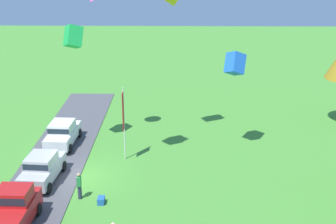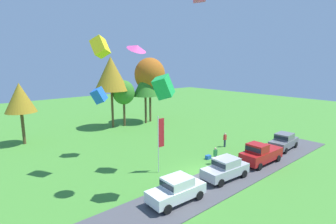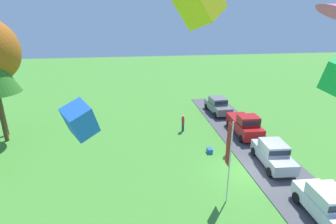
{
  "view_description": "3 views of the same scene",
  "coord_description": "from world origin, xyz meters",
  "px_view_note": "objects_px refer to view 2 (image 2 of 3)",
  "views": [
    {
      "loc": [
        27.34,
        6.24,
        14.48
      ],
      "look_at": [
        2.15,
        5.8,
        5.38
      ],
      "focal_mm": 50.0,
      "sensor_mm": 36.0,
      "label": 1
    },
    {
      "loc": [
        -17.13,
        -15.11,
        10.03
      ],
      "look_at": [
        0.31,
        4.95,
        4.96
      ],
      "focal_mm": 28.0,
      "sensor_mm": 36.0,
      "label": 2
    },
    {
      "loc": [
        -15.49,
        8.18,
        10.79
      ],
      "look_at": [
        1.97,
        5.59,
        4.31
      ],
      "focal_mm": 28.0,
      "sensor_mm": 36.0,
      "label": 3
    }
  ],
  "objects_px": {
    "cooler_box": "(208,157)",
    "kite_box_low_drifter": "(100,47)",
    "car_sedan_mid_row": "(284,141)",
    "person_beside_suv": "(225,140)",
    "kite_box_trailing_tail": "(99,95)",
    "flag_banner": "(160,137)",
    "kite_delta_mid_center": "(137,47)",
    "tree_far_left": "(145,84)",
    "tree_center_back": "(111,74)",
    "car_pickup_by_flagpole": "(260,153)",
    "kite_box_high_right": "(163,87)",
    "car_sedan_near_entrance": "(177,189)",
    "person_on_lawn": "(215,156)",
    "tree_right_of_center": "(124,93)",
    "car_sedan_far_end": "(226,168)",
    "tree_lone_near": "(20,98)",
    "tree_left_of_center": "(150,75)"
  },
  "relations": [
    {
      "from": "car_sedan_far_end",
      "to": "car_sedan_near_entrance",
      "type": "bearing_deg",
      "value": -179.75
    },
    {
      "from": "car_sedan_far_end",
      "to": "tree_center_back",
      "type": "relative_size",
      "value": 0.41
    },
    {
      "from": "kite_delta_mid_center",
      "to": "kite_box_high_right",
      "type": "xyz_separation_m",
      "value": [
        1.05,
        -1.66,
        -2.73
      ]
    },
    {
      "from": "flag_banner",
      "to": "person_beside_suv",
      "type": "bearing_deg",
      "value": 3.08
    },
    {
      "from": "car_sedan_near_entrance",
      "to": "person_beside_suv",
      "type": "relative_size",
      "value": 2.62
    },
    {
      "from": "car_sedan_near_entrance",
      "to": "person_beside_suv",
      "type": "height_order",
      "value": "car_sedan_near_entrance"
    },
    {
      "from": "car_sedan_far_end",
      "to": "tree_lone_near",
      "type": "distance_m",
      "value": 25.44
    },
    {
      "from": "car_sedan_far_end",
      "to": "tree_lone_near",
      "type": "bearing_deg",
      "value": 115.39
    },
    {
      "from": "kite_delta_mid_center",
      "to": "cooler_box",
      "type": "bearing_deg",
      "value": 7.26
    },
    {
      "from": "car_sedan_near_entrance",
      "to": "tree_right_of_center",
      "type": "distance_m",
      "value": 24.93
    },
    {
      "from": "flag_banner",
      "to": "kite_delta_mid_center",
      "type": "bearing_deg",
      "value": -151.65
    },
    {
      "from": "tree_center_back",
      "to": "kite_box_trailing_tail",
      "type": "relative_size",
      "value": 7.61
    },
    {
      "from": "kite_box_trailing_tail",
      "to": "kite_box_low_drifter",
      "type": "distance_m",
      "value": 6.8
    },
    {
      "from": "tree_lone_near",
      "to": "kite_box_high_right",
      "type": "bearing_deg",
      "value": -77.39
    },
    {
      "from": "car_sedan_mid_row",
      "to": "tree_far_left",
      "type": "xyz_separation_m",
      "value": [
        -4.15,
        21.48,
        5.55
      ]
    },
    {
      "from": "car_pickup_by_flagpole",
      "to": "person_on_lawn",
      "type": "bearing_deg",
      "value": 139.09
    },
    {
      "from": "car_pickup_by_flagpole",
      "to": "kite_box_trailing_tail",
      "type": "bearing_deg",
      "value": 129.92
    },
    {
      "from": "car_sedan_near_entrance",
      "to": "person_beside_suv",
      "type": "xyz_separation_m",
      "value": [
        13.03,
        5.51,
        -0.16
      ]
    },
    {
      "from": "car_sedan_mid_row",
      "to": "person_beside_suv",
      "type": "height_order",
      "value": "car_sedan_mid_row"
    },
    {
      "from": "cooler_box",
      "to": "tree_lone_near",
      "type": "bearing_deg",
      "value": 125.79
    },
    {
      "from": "person_beside_suv",
      "to": "tree_right_of_center",
      "type": "distance_m",
      "value": 17.99
    },
    {
      "from": "tree_left_of_center",
      "to": "tree_far_left",
      "type": "bearing_deg",
      "value": -159.01
    },
    {
      "from": "person_beside_suv",
      "to": "kite_delta_mid_center",
      "type": "distance_m",
      "value": 17.66
    },
    {
      "from": "car_pickup_by_flagpole",
      "to": "cooler_box",
      "type": "height_order",
      "value": "car_pickup_by_flagpole"
    },
    {
      "from": "car_sedan_near_entrance",
      "to": "kite_box_low_drifter",
      "type": "bearing_deg",
      "value": 99.42
    },
    {
      "from": "kite_box_high_right",
      "to": "tree_far_left",
      "type": "bearing_deg",
      "value": 56.91
    },
    {
      "from": "kite_box_high_right",
      "to": "car_sedan_mid_row",
      "type": "bearing_deg",
      "value": -2.7
    },
    {
      "from": "tree_lone_near",
      "to": "car_sedan_mid_row",
      "type": "bearing_deg",
      "value": -44.72
    },
    {
      "from": "tree_center_back",
      "to": "person_on_lawn",
      "type": "bearing_deg",
      "value": -89.61
    },
    {
      "from": "flag_banner",
      "to": "tree_lone_near",
      "type": "bearing_deg",
      "value": 112.89
    },
    {
      "from": "person_on_lawn",
      "to": "kite_box_trailing_tail",
      "type": "xyz_separation_m",
      "value": [
        -7.33,
        9.87,
        5.7
      ]
    },
    {
      "from": "car_sedan_mid_row",
      "to": "kite_box_high_right",
      "type": "height_order",
      "value": "kite_box_high_right"
    },
    {
      "from": "kite_delta_mid_center",
      "to": "flag_banner",
      "type": "bearing_deg",
      "value": 28.35
    },
    {
      "from": "car_sedan_far_end",
      "to": "person_beside_suv",
      "type": "xyz_separation_m",
      "value": [
        7.21,
        5.49,
        -0.16
      ]
    },
    {
      "from": "car_pickup_by_flagpole",
      "to": "kite_box_trailing_tail",
      "type": "distance_m",
      "value": 17.56
    },
    {
      "from": "tree_far_left",
      "to": "person_on_lawn",
      "type": "bearing_deg",
      "value": -105.94
    },
    {
      "from": "person_on_lawn",
      "to": "kite_box_high_right",
      "type": "xyz_separation_m",
      "value": [
        -7.99,
        -1.52,
        7.44
      ]
    },
    {
      "from": "car_sedan_mid_row",
      "to": "kite_delta_mid_center",
      "type": "xyz_separation_m",
      "value": [
        -18.66,
        2.48,
        10.01
      ]
    },
    {
      "from": "car_pickup_by_flagpole",
      "to": "tree_center_back",
      "type": "xyz_separation_m",
      "value": [
        -3.52,
        23.11,
        7.19
      ]
    },
    {
      "from": "cooler_box",
      "to": "kite_box_low_drifter",
      "type": "relative_size",
      "value": 0.38
    },
    {
      "from": "tree_far_left",
      "to": "kite_box_trailing_tail",
      "type": "relative_size",
      "value": 6.06
    },
    {
      "from": "car_pickup_by_flagpole",
      "to": "kite_box_low_drifter",
      "type": "height_order",
      "value": "kite_box_low_drifter"
    },
    {
      "from": "car_sedan_mid_row",
      "to": "tree_center_back",
      "type": "height_order",
      "value": "tree_center_back"
    },
    {
      "from": "car_pickup_by_flagpole",
      "to": "kite_delta_mid_center",
      "type": "xyz_separation_m",
      "value": [
        -12.42,
        3.07,
        9.94
      ]
    },
    {
      "from": "car_pickup_by_flagpole",
      "to": "tree_far_left",
      "type": "xyz_separation_m",
      "value": [
        2.08,
        22.06,
        5.49
      ]
    },
    {
      "from": "kite_box_low_drifter",
      "to": "person_beside_suv",
      "type": "bearing_deg",
      "value": -10.43
    },
    {
      "from": "car_sedan_mid_row",
      "to": "kite_box_low_drifter",
      "type": "distance_m",
      "value": 22.79
    },
    {
      "from": "tree_right_of_center",
      "to": "kite_box_low_drifter",
      "type": "bearing_deg",
      "value": -127.18
    },
    {
      "from": "person_on_lawn",
      "to": "tree_far_left",
      "type": "relative_size",
      "value": 0.2
    },
    {
      "from": "kite_box_trailing_tail",
      "to": "flag_banner",
      "type": "bearing_deg",
      "value": -75.35
    }
  ]
}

